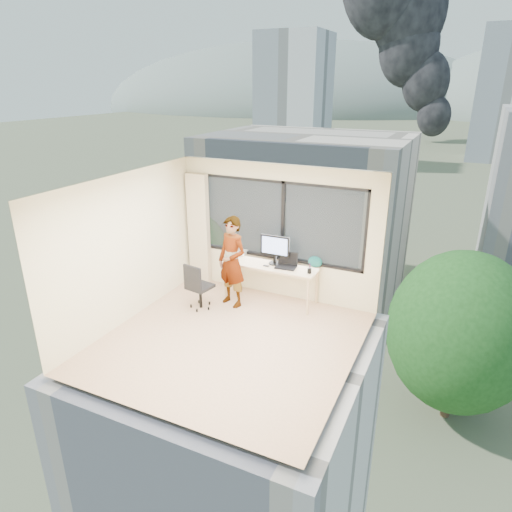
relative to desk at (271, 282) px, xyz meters
The scene contains 24 objects.
floor 1.70m from the desk, 90.00° to the right, with size 4.00×4.00×0.01m, color #D0A787.
ceiling 2.78m from the desk, 90.00° to the right, with size 4.00×4.00×0.01m, color white.
wall_front 3.78m from the desk, 90.00° to the right, with size 4.00×0.01×2.60m, color beige.
wall_left 2.76m from the desk, 140.31° to the right, with size 0.01×4.00×2.60m, color beige.
wall_right 2.76m from the desk, 39.69° to the right, with size 0.01×4.00×2.60m, color beige.
window_wall 1.20m from the desk, 81.63° to the left, with size 3.30×0.16×1.55m, color black, non-canonical shape.
curtain 1.90m from the desk, behind, with size 0.45×0.14×2.30m, color beige.
desk is the anchor object (origin of this frame).
chair 1.37m from the desk, 141.20° to the right, with size 0.47×0.47×0.92m, color black, non-canonical shape.
person 0.90m from the desk, 141.69° to the right, with size 0.63×0.42×1.74m, color #2D2D33.
monitor 0.67m from the desk, 46.24° to the left, with size 0.57×0.12×0.57m, color black, non-canonical shape.
game_console 0.93m from the desk, 162.26° to the left, with size 0.28×0.23×0.07m, color white.
laptop 0.59m from the desk, ahead, with size 0.38×0.40×0.24m, color black, non-canonical shape.
cellphone 0.40m from the desk, 110.18° to the right, with size 0.11×0.05×0.01m, color black.
pen_cup 0.91m from the desk, ahead, with size 0.08×0.08×0.09m, color black.
handbag 0.96m from the desk, 16.29° to the left, with size 0.27×0.14×0.21m, color #0B4345.
exterior_ground 119.21m from the desk, 90.00° to the left, with size 400.00×400.00×0.04m, color #515B3D.
near_bldg_a 30.64m from the desk, 107.62° to the left, with size 16.00×12.00×14.00m, color beige.
far_tower_a 99.69m from the desk, 110.55° to the left, with size 14.00×14.00×28.00m, color silver.
far_tower_b 118.61m from the desk, 86.13° to the left, with size 13.00×13.00×30.00m, color silver.
far_tower_d 160.05m from the desk, 112.02° to the left, with size 16.00×14.00×22.00m, color silver.
hill_a 340.51m from the desk, 110.65° to the left, with size 288.00×216.00×90.00m, color slate.
tree_a 27.88m from the desk, 128.19° to the left, with size 7.00×7.00×8.00m, color #1B4918, non-canonical shape.
tree_b 19.51m from the desk, 76.24° to the left, with size 7.60×7.60×9.00m, color #1B4918, non-canonical shape.
Camera 1 is at (3.15, -5.65, 4.00)m, focal length 31.74 mm.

